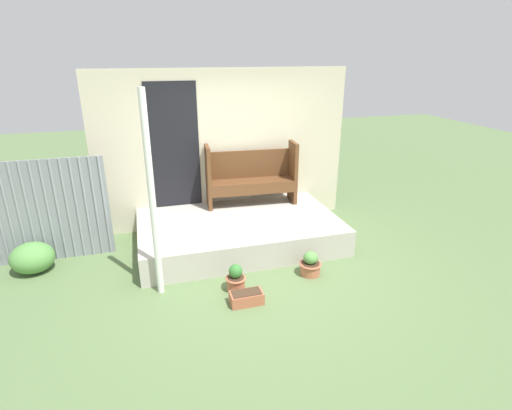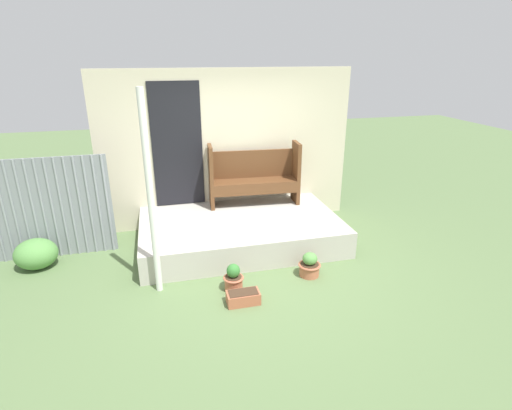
{
  "view_description": "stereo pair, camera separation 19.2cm",
  "coord_description": "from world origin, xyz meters",
  "px_view_note": "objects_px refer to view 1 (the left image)",
  "views": [
    {
      "loc": [
        -1.39,
        -4.6,
        2.83
      ],
      "look_at": [
        0.04,
        0.32,
        0.86
      ],
      "focal_mm": 28.0,
      "sensor_mm": 36.0,
      "label": 1
    },
    {
      "loc": [
        -1.21,
        -4.65,
        2.83
      ],
      "look_at": [
        0.04,
        0.32,
        0.86
      ],
      "focal_mm": 28.0,
      "sensor_mm": 36.0,
      "label": 2
    }
  ],
  "objects_px": {
    "planter_box_rect": "(247,298)",
    "shrub_by_fence": "(32,258)",
    "flower_pot_left": "(236,279)",
    "flower_pot_middle": "(310,265)",
    "support_post": "(152,199)",
    "bench": "(251,174)"
  },
  "relations": [
    {
      "from": "support_post",
      "to": "shrub_by_fence",
      "type": "distance_m",
      "value": 2.17
    },
    {
      "from": "support_post",
      "to": "flower_pot_middle",
      "type": "relative_size",
      "value": 7.42
    },
    {
      "from": "flower_pot_left",
      "to": "planter_box_rect",
      "type": "xyz_separation_m",
      "value": [
        0.06,
        -0.32,
        -0.08
      ]
    },
    {
      "from": "support_post",
      "to": "planter_box_rect",
      "type": "relative_size",
      "value": 6.3
    },
    {
      "from": "bench",
      "to": "shrub_by_fence",
      "type": "distance_m",
      "value": 3.43
    },
    {
      "from": "planter_box_rect",
      "to": "shrub_by_fence",
      "type": "distance_m",
      "value": 3.02
    },
    {
      "from": "bench",
      "to": "support_post",
      "type": "bearing_deg",
      "value": -130.54
    },
    {
      "from": "flower_pot_left",
      "to": "support_post",
      "type": "bearing_deg",
      "value": 166.14
    },
    {
      "from": "support_post",
      "to": "flower_pot_left",
      "type": "xyz_separation_m",
      "value": [
        0.91,
        -0.23,
        -1.09
      ]
    },
    {
      "from": "flower_pot_left",
      "to": "planter_box_rect",
      "type": "relative_size",
      "value": 0.91
    },
    {
      "from": "support_post",
      "to": "bench",
      "type": "relative_size",
      "value": 1.64
    },
    {
      "from": "support_post",
      "to": "bench",
      "type": "bearing_deg",
      "value": 45.57
    },
    {
      "from": "support_post",
      "to": "flower_pot_middle",
      "type": "height_order",
      "value": "support_post"
    },
    {
      "from": "planter_box_rect",
      "to": "flower_pot_middle",
      "type": "bearing_deg",
      "value": 22.12
    },
    {
      "from": "support_post",
      "to": "planter_box_rect",
      "type": "distance_m",
      "value": 1.61
    },
    {
      "from": "bench",
      "to": "flower_pot_left",
      "type": "bearing_deg",
      "value": -107.2
    },
    {
      "from": "planter_box_rect",
      "to": "bench",
      "type": "bearing_deg",
      "value": 72.99
    },
    {
      "from": "flower_pot_left",
      "to": "flower_pot_middle",
      "type": "distance_m",
      "value": 1.06
    },
    {
      "from": "flower_pot_left",
      "to": "shrub_by_fence",
      "type": "bearing_deg",
      "value": 154.47
    },
    {
      "from": "support_post",
      "to": "flower_pot_left",
      "type": "bearing_deg",
      "value": -13.86
    },
    {
      "from": "bench",
      "to": "planter_box_rect",
      "type": "height_order",
      "value": "bench"
    },
    {
      "from": "support_post",
      "to": "flower_pot_middle",
      "type": "xyz_separation_m",
      "value": [
        1.97,
        -0.13,
        -1.1
      ]
    }
  ]
}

